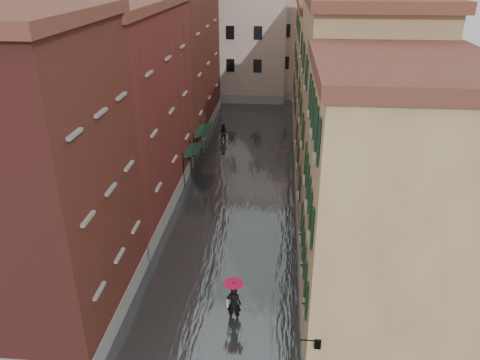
% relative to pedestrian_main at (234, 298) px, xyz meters
% --- Properties ---
extents(ground, '(120.00, 120.00, 0.00)m').
position_rel_pedestrian_main_xyz_m(ground, '(-1.00, 1.76, -1.22)').
color(ground, '#515153').
rests_on(ground, ground).
extents(floodwater, '(10.00, 60.00, 0.20)m').
position_rel_pedestrian_main_xyz_m(floodwater, '(-1.00, 14.76, -1.12)').
color(floodwater, '#3E4445').
rests_on(floodwater, ground).
extents(building_left_near, '(6.00, 8.00, 13.00)m').
position_rel_pedestrian_main_xyz_m(building_left_near, '(-8.00, -0.24, 5.28)').
color(building_left_near, maroon).
rests_on(building_left_near, ground).
extents(building_left_mid, '(6.00, 14.00, 12.50)m').
position_rel_pedestrian_main_xyz_m(building_left_mid, '(-8.00, 10.76, 5.03)').
color(building_left_mid, maroon).
rests_on(building_left_mid, ground).
extents(building_left_far, '(6.00, 16.00, 14.00)m').
position_rel_pedestrian_main_xyz_m(building_left_far, '(-8.00, 25.76, 5.78)').
color(building_left_far, maroon).
rests_on(building_left_far, ground).
extents(building_right_near, '(6.00, 8.00, 11.50)m').
position_rel_pedestrian_main_xyz_m(building_right_near, '(6.00, -0.24, 4.53)').
color(building_right_near, '#9D7951').
rests_on(building_right_near, ground).
extents(building_right_mid, '(6.00, 14.00, 13.00)m').
position_rel_pedestrian_main_xyz_m(building_right_mid, '(6.00, 10.76, 5.28)').
color(building_right_mid, '#9E885F').
rests_on(building_right_mid, ground).
extents(building_right_far, '(6.00, 16.00, 11.50)m').
position_rel_pedestrian_main_xyz_m(building_right_far, '(6.00, 25.76, 4.53)').
color(building_right_far, '#9D7951').
rests_on(building_right_far, ground).
extents(building_end_cream, '(12.00, 9.00, 13.00)m').
position_rel_pedestrian_main_xyz_m(building_end_cream, '(-4.00, 39.76, 5.28)').
color(building_end_cream, '#BBA994').
rests_on(building_end_cream, ground).
extents(building_end_pink, '(10.00, 9.00, 12.00)m').
position_rel_pedestrian_main_xyz_m(building_end_pink, '(5.00, 41.76, 4.78)').
color(building_end_pink, tan).
rests_on(building_end_pink, ground).
extents(awning_near, '(1.09, 2.77, 2.80)m').
position_rel_pedestrian_main_xyz_m(awning_near, '(-4.49, 14.59, 1.24)').
color(awning_near, black).
rests_on(awning_near, ground).
extents(awning_far, '(1.09, 3.33, 2.80)m').
position_rel_pedestrian_main_xyz_m(awning_far, '(-4.48, 18.88, 1.25)').
color(awning_far, black).
rests_on(awning_far, ground).
extents(wall_lantern, '(0.71, 0.22, 0.35)m').
position_rel_pedestrian_main_xyz_m(wall_lantern, '(3.33, -4.24, 1.78)').
color(wall_lantern, black).
rests_on(wall_lantern, ground).
extents(window_planters, '(0.59, 5.77, 0.84)m').
position_rel_pedestrian_main_xyz_m(window_planters, '(3.12, -0.13, 2.29)').
color(window_planters, brown).
rests_on(window_planters, ground).
extents(pedestrian_main, '(0.93, 0.93, 2.06)m').
position_rel_pedestrian_main_xyz_m(pedestrian_main, '(0.00, 0.00, 0.00)').
color(pedestrian_main, black).
rests_on(pedestrian_main, ground).
extents(pedestrian_far, '(0.86, 0.67, 1.75)m').
position_rel_pedestrian_main_xyz_m(pedestrian_far, '(-3.29, 22.98, -0.35)').
color(pedestrian_far, black).
rests_on(pedestrian_far, ground).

